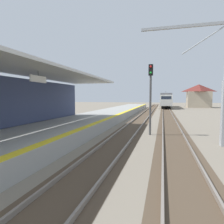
# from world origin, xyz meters

# --- Properties ---
(station_platform) EXTENTS (5.00, 80.00, 0.91)m
(station_platform) POSITION_xyz_m (-2.50, 16.00, 0.45)
(station_platform) COLOR #999993
(station_platform) RESTS_ON ground
(track_pair_nearest_platform) EXTENTS (2.34, 120.00, 0.16)m
(track_pair_nearest_platform) POSITION_xyz_m (1.90, 20.00, 0.05)
(track_pair_nearest_platform) COLOR #4C3D2D
(track_pair_nearest_platform) RESTS_ON ground
(track_pair_middle) EXTENTS (2.34, 120.00, 0.16)m
(track_pair_middle) POSITION_xyz_m (5.30, 20.00, 0.05)
(track_pair_middle) COLOR #4C3D2D
(track_pair_middle) RESTS_ON ground
(approaching_train) EXTENTS (2.93, 19.60, 4.76)m
(approaching_train) POSITION_xyz_m (5.30, 56.85, 2.18)
(approaching_train) COLOR silver
(approaching_train) RESTS_ON ground
(rail_signal_post) EXTENTS (0.32, 0.34, 5.20)m
(rail_signal_post) POSITION_xyz_m (3.64, 15.65, 3.19)
(rail_signal_post) COLOR #4C4C4C
(rail_signal_post) RESTS_ON ground
(catenary_pylon_far_side) EXTENTS (5.00, 0.40, 7.50)m
(catenary_pylon_far_side) POSITION_xyz_m (7.68, 13.31, 3.60)
(catenary_pylon_far_side) COLOR #9EA3A8
(catenary_pylon_far_side) RESTS_ON ground
(distant_trackside_house) EXTENTS (6.60, 5.28, 6.40)m
(distant_trackside_house) POSITION_xyz_m (14.12, 59.09, 3.34)
(distant_trackside_house) COLOR tan
(distant_trackside_house) RESTS_ON ground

